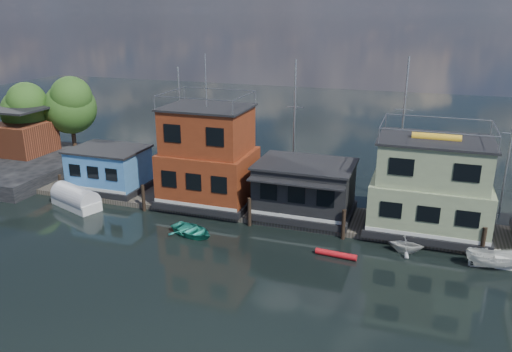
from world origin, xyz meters
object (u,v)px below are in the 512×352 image
at_px(dinghy_teal, 192,231).
at_px(houseboat_blue, 109,169).
at_px(red_kayak, 336,254).
at_px(tarp_runabout, 76,199).
at_px(dinghy_white, 406,244).
at_px(motorboat, 495,259).
at_px(houseboat_red, 208,158).
at_px(houseboat_dark, 305,189).
at_px(houseboat_green, 430,188).

bearing_deg(dinghy_teal, houseboat_blue, 81.14).
bearing_deg(red_kayak, dinghy_teal, -175.48).
bearing_deg(tarp_runabout, dinghy_white, 21.16).
relative_size(motorboat, dinghy_white, 1.52).
xyz_separation_m(houseboat_blue, dinghy_white, (25.30, -3.51, -1.60)).
xyz_separation_m(houseboat_red, houseboat_dark, (8.00, -0.02, -1.69)).
bearing_deg(dinghy_white, houseboat_blue, 82.12).
bearing_deg(motorboat, red_kayak, 94.12).
relative_size(houseboat_green, motorboat, 2.42).
bearing_deg(tarp_runabout, dinghy_teal, 11.06).
height_order(houseboat_dark, houseboat_green, houseboat_green).
bearing_deg(dinghy_white, motorboat, -95.61).
bearing_deg(tarp_runabout, red_kayak, 15.60).
xyz_separation_m(houseboat_dark, dinghy_teal, (-6.81, -5.72, -2.05)).
relative_size(red_kayak, motorboat, 0.78).
height_order(houseboat_blue, houseboat_green, houseboat_green).
height_order(dinghy_teal, dinghy_white, dinghy_white).
bearing_deg(houseboat_green, tarp_runabout, -171.89).
bearing_deg(houseboat_red, tarp_runabout, -159.20).
bearing_deg(motorboat, dinghy_teal, 89.25).
bearing_deg(tarp_runabout, houseboat_dark, 32.31).
xyz_separation_m(houseboat_red, tarp_runabout, (-10.20, -3.88, -3.40)).
bearing_deg(red_kayak, tarp_runabout, 179.46).
height_order(houseboat_dark, dinghy_teal, houseboat_dark).
xyz_separation_m(tarp_runabout, red_kayak, (21.75, -1.81, -0.51)).
distance_m(tarp_runabout, red_kayak, 21.83).
bearing_deg(houseboat_blue, tarp_runabout, -100.27).
relative_size(houseboat_red, dinghy_white, 5.19).
relative_size(houseboat_red, tarp_runabout, 2.37).
relative_size(dinghy_teal, dinghy_white, 1.54).
bearing_deg(houseboat_blue, houseboat_dark, -0.06).
xyz_separation_m(houseboat_dark, dinghy_white, (7.80, -3.49, -1.81)).
bearing_deg(dinghy_teal, houseboat_dark, -30.60).
height_order(motorboat, dinghy_white, motorboat).
bearing_deg(dinghy_teal, tarp_runabout, 100.08).
distance_m(houseboat_dark, dinghy_white, 8.74).
xyz_separation_m(motorboat, dinghy_white, (-5.33, 0.52, -0.07)).
relative_size(red_kayak, dinghy_white, 1.19).
xyz_separation_m(houseboat_dark, tarp_runabout, (-18.20, -3.86, -1.71)).
bearing_deg(red_kayak, dinghy_white, 31.24).
distance_m(houseboat_blue, houseboat_red, 9.69).
bearing_deg(houseboat_green, motorboat, -44.31).
relative_size(houseboat_blue, houseboat_red, 0.54).
bearing_deg(houseboat_green, houseboat_red, -180.00).
xyz_separation_m(houseboat_blue, tarp_runabout, (-0.70, -3.88, -1.50)).
xyz_separation_m(houseboat_red, dinghy_white, (15.80, -3.51, -3.50)).
relative_size(houseboat_green, dinghy_white, 3.67).
xyz_separation_m(houseboat_red, red_kayak, (11.54, -5.68, -3.90)).
bearing_deg(motorboat, houseboat_red, 73.56).
xyz_separation_m(houseboat_red, houseboat_green, (17.00, 0.00, -0.55)).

